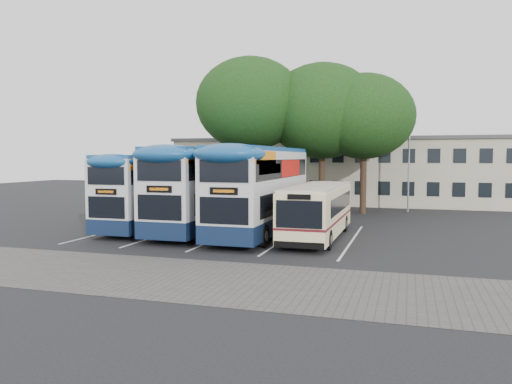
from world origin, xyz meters
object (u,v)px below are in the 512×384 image
object	(u,v)px
lamp_post	(409,148)
tree_mid	(322,111)
bus_dd_mid	(207,185)
bus_dd_right	(261,187)
tree_right	(364,117)
bus_dd_left	(157,188)
tree_left	(250,104)
bus_single	(318,208)

from	to	relation	value
lamp_post	tree_mid	distance (m)	7.45
bus_dd_mid	bus_dd_right	bearing A→B (deg)	-8.32
tree_right	bus_dd_left	distance (m)	17.24
lamp_post	bus_dd_right	world-z (taller)	lamp_post
bus_dd_left	bus_dd_mid	xyz separation A→B (m)	(3.40, -0.15, 0.22)
tree_left	bus_dd_right	xyz separation A→B (m)	(4.17, -11.00, -5.88)
tree_right	bus_dd_left	size ratio (longest dim) A/B	1.00
tree_right	bus_single	bearing A→B (deg)	-95.67
bus_dd_left	bus_single	xyz separation A→B (m)	(10.25, -0.99, -0.85)
bus_dd_mid	tree_right	bearing A→B (deg)	55.80
bus_dd_mid	tree_mid	bearing A→B (deg)	68.16
tree_left	tree_right	distance (m)	8.94
bus_dd_mid	lamp_post	bearing A→B (deg)	50.17
tree_mid	bus_single	size ratio (longest dim) A/B	1.22
bus_single	bus_dd_right	bearing A→B (deg)	174.49
tree_left	bus_single	xyz separation A→B (m)	(7.49, -11.32, -6.96)
tree_right	bus_dd_mid	xyz separation A→B (m)	(-8.12, -11.95, -4.81)
tree_left	bus_dd_left	bearing A→B (deg)	-104.99
lamp_post	tree_left	bearing A→B (deg)	-164.81
tree_left	tree_right	xyz separation A→B (m)	(8.75, 1.47, -1.09)
tree_mid	bus_single	bearing A→B (deg)	-81.20
tree_mid	bus_dd_left	xyz separation A→B (m)	(-8.25, -11.95, -5.54)
tree_left	tree_mid	world-z (taller)	tree_left
lamp_post	bus_single	size ratio (longest dim) A/B	0.94
tree_right	bus_dd_left	bearing A→B (deg)	-134.31
tree_mid	bus_single	xyz separation A→B (m)	(2.00, -12.94, -6.38)
tree_mid	tree_right	world-z (taller)	tree_mid
bus_dd_left	bus_dd_right	distance (m)	6.97
tree_right	bus_dd_left	xyz separation A→B (m)	(-11.52, -11.80, -5.03)
bus_dd_mid	bus_dd_right	xyz separation A→B (m)	(3.54, -0.52, 0.01)
bus_dd_right	bus_single	bearing A→B (deg)	-5.51
tree_left	bus_dd_left	xyz separation A→B (m)	(-2.77, -10.33, -6.12)
tree_mid	bus_dd_left	distance (m)	15.54
lamp_post	bus_dd_mid	bearing A→B (deg)	-129.83
tree_mid	bus_dd_right	bearing A→B (deg)	-95.93
tree_right	bus_single	xyz separation A→B (m)	(-1.27, -12.79, -5.88)
tree_right	bus_dd_mid	size ratio (longest dim) A/B	0.92
tree_left	bus_dd_right	distance (m)	13.15
bus_dd_left	bus_dd_right	bearing A→B (deg)	-5.52
tree_mid	bus_dd_mid	size ratio (longest dim) A/B	1.00
tree_mid	tree_right	size ratio (longest dim) A/B	1.09
bus_dd_right	tree_right	bearing A→B (deg)	69.82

